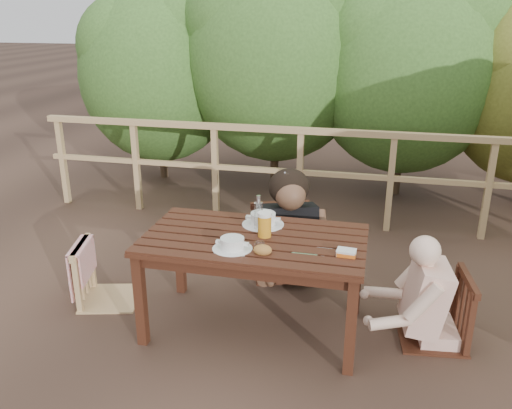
% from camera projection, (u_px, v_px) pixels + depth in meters
% --- Properties ---
extents(ground, '(60.00, 60.00, 0.00)m').
position_uv_depth(ground, '(254.00, 326.00, 3.72)').
color(ground, '#4C3427').
rests_on(ground, ground).
extents(table, '(1.46, 0.82, 0.68)m').
position_uv_depth(table, '(254.00, 284.00, 3.61)').
color(table, '#32180E').
rests_on(table, ground).
extents(chair_left, '(0.53, 0.53, 0.88)m').
position_uv_depth(chair_left, '(106.00, 248.00, 3.92)').
color(chair_left, tan).
rests_on(chair_left, ground).
extents(chair_far, '(0.66, 0.66, 1.03)m').
position_uv_depth(chair_far, '(284.00, 214.00, 4.35)').
color(chair_far, '#32180E').
rests_on(chair_far, ground).
extents(chair_right, '(0.49, 0.49, 0.89)m').
position_uv_depth(chair_right, '(438.00, 279.00, 3.45)').
color(chair_right, '#32180E').
rests_on(chair_right, ground).
extents(woman, '(0.79, 0.87, 1.45)m').
position_uv_depth(woman, '(285.00, 190.00, 4.29)').
color(woman, black).
rests_on(woman, ground).
extents(diner_right, '(0.66, 0.56, 1.23)m').
position_uv_depth(diner_right, '(446.00, 257.00, 3.38)').
color(diner_right, beige).
rests_on(diner_right, ground).
extents(railing, '(5.60, 0.10, 1.01)m').
position_uv_depth(railing, '(300.00, 176.00, 5.38)').
color(railing, tan).
rests_on(railing, ground).
extents(hedge_row, '(6.60, 1.60, 3.80)m').
position_uv_depth(hedge_row, '(355.00, 29.00, 5.90)').
color(hedge_row, '#355A22').
rests_on(hedge_row, ground).
extents(soup_near, '(0.25, 0.25, 0.08)m').
position_uv_depth(soup_near, '(232.00, 244.00, 3.31)').
color(soup_near, white).
rests_on(soup_near, table).
extents(soup_far, '(0.29, 0.29, 0.10)m').
position_uv_depth(soup_far, '(263.00, 220.00, 3.68)').
color(soup_far, silver).
rests_on(soup_far, table).
extents(bread_roll, '(0.12, 0.09, 0.07)m').
position_uv_depth(bread_roll, '(263.00, 250.00, 3.24)').
color(bread_roll, '#9F6B35').
rests_on(bread_roll, table).
extents(beer_glass, '(0.09, 0.09, 0.18)m').
position_uv_depth(beer_glass, '(265.00, 225.00, 3.47)').
color(beer_glass, orange).
rests_on(beer_glass, table).
extents(bottle, '(0.06, 0.06, 0.26)m').
position_uv_depth(bottle, '(258.00, 213.00, 3.57)').
color(bottle, silver).
rests_on(bottle, table).
extents(tumbler, '(0.06, 0.06, 0.07)m').
position_uv_depth(tumbler, '(259.00, 247.00, 3.28)').
color(tumbler, white).
rests_on(tumbler, table).
extents(butter_tub, '(0.12, 0.09, 0.05)m').
position_uv_depth(butter_tub, '(346.00, 254.00, 3.22)').
color(butter_tub, silver).
rests_on(butter_tub, table).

